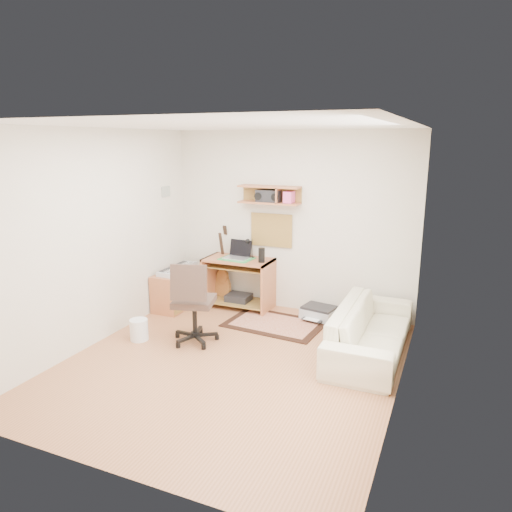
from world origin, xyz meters
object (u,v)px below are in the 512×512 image
at_px(task_chair, 194,301).
at_px(cabinet, 178,289).
at_px(printer, 319,313).
at_px(desk, 239,283).
at_px(sofa, 371,322).

xyz_separation_m(task_chair, cabinet, (-0.90, 1.04, -0.25)).
bearing_deg(printer, task_chair, -121.02).
height_order(desk, sofa, sofa).
distance_m(task_chair, cabinet, 1.39).
distance_m(desk, task_chair, 1.37).
distance_m(printer, sofa, 1.22).
height_order(cabinet, sofa, sofa).
distance_m(task_chair, printer, 1.88).
relative_size(task_chair, printer, 2.32).
relative_size(task_chair, cabinet, 1.18).
distance_m(cabinet, printer, 2.14).
bearing_deg(sofa, printer, 46.19).
xyz_separation_m(task_chair, sofa, (2.06, 0.55, -0.15)).
bearing_deg(task_chair, sofa, -0.86).
height_order(desk, task_chair, task_chair).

